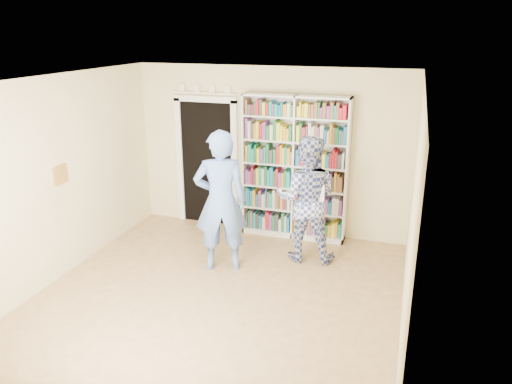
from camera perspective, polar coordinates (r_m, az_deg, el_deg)
floor at (r=6.40m, az=-4.86°, el=-12.37°), size 5.00×5.00×0.00m
ceiling at (r=5.54m, az=-5.62°, el=12.42°), size 5.00×5.00×0.00m
wall_back at (r=8.10m, az=1.60°, el=4.67°), size 4.50×0.00×4.50m
wall_left at (r=6.99m, az=-22.51°, el=1.01°), size 0.00×5.00×5.00m
wall_right at (r=5.42m, az=17.37°, el=-3.22°), size 0.00×5.00×5.00m
bookshelf at (r=7.89m, az=4.47°, el=2.81°), size 1.67×0.31×2.29m
doorway at (r=8.48m, az=-5.63°, el=4.03°), size 1.10×0.08×2.43m
wall_art at (r=7.11m, az=-21.43°, el=1.85°), size 0.03×0.25×0.25m
man_blue at (r=6.84m, az=-4.06°, el=-1.07°), size 0.85×0.71×1.99m
man_plaid at (r=7.16m, az=5.78°, el=-0.81°), size 0.97×0.80×1.85m
paper_sheet at (r=6.94m, az=6.90°, el=-0.43°), size 0.21×0.07×0.31m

